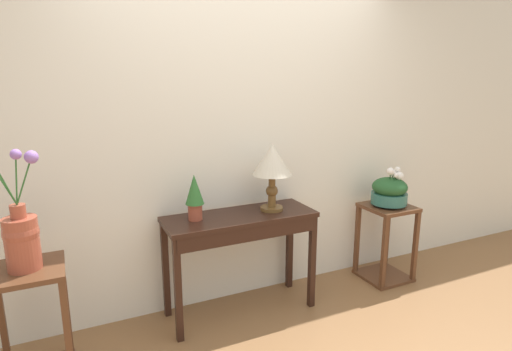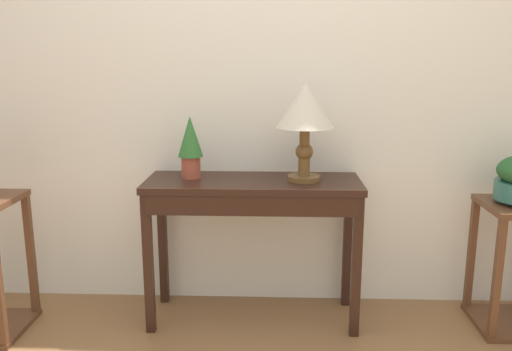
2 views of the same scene
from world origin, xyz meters
TOP-DOWN VIEW (x-y plane):
  - back_wall_with_art at (0.00, 1.34)m, footprint 9.00×0.10m
  - console_table at (-0.13, 1.02)m, footprint 1.11×0.41m
  - table_lamp at (0.13, 1.05)m, footprint 0.29×0.29m
  - potted_plant_on_console at (-0.45, 1.08)m, footprint 0.13×0.13m
  - pedestal_stand_left at (-1.49, 0.85)m, footprint 0.39×0.39m
  - flower_vase_tall_left at (-1.49, 0.85)m, footprint 0.25×0.21m
  - pedestal_stand_right at (1.24, 1.00)m, footprint 0.39×0.39m
  - planter_bowl_wide_right at (1.24, 1.00)m, footprint 0.30×0.30m

SIDE VIEW (x-z plane):
  - pedestal_stand_right at x=1.24m, z-range 0.00..0.67m
  - pedestal_stand_left at x=-1.49m, z-range 0.00..0.71m
  - console_table at x=-0.13m, z-range 0.27..1.04m
  - planter_bowl_wide_right at x=1.24m, z-range 0.63..0.98m
  - flower_vase_tall_left at x=-1.49m, z-range 0.57..1.26m
  - potted_plant_on_console at x=-0.45m, z-range 0.79..1.11m
  - table_lamp at x=0.13m, z-range 0.88..1.38m
  - back_wall_with_art at x=0.00m, z-range 0.00..2.80m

